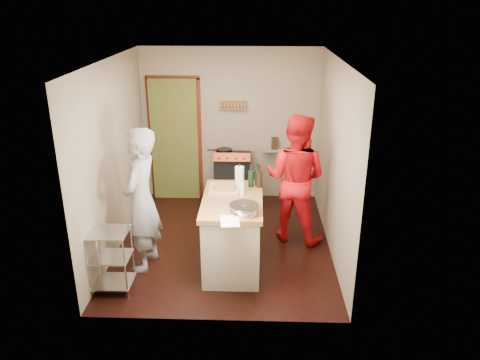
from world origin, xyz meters
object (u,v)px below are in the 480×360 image
Objects in this scene: wire_shelving at (111,258)px; island at (233,231)px; person_red at (295,179)px; stove at (233,179)px; person_stripe at (141,201)px.

island reaches higher than wire_shelving.
stove is at bearing -28.59° from person_red.
wire_shelving is 0.80m from person_stripe.
stove is at bearing 160.53° from person_stripe.
wire_shelving is (-1.33, -2.62, -0.01)m from stove.
island is 0.77× the size of person_stripe.
island is (1.43, 0.60, 0.07)m from wire_shelving.
wire_shelving is 0.43× the size of person_stripe.
person_stripe is at bearing 63.19° from wire_shelving.
person_stripe is at bearing 46.47° from person_red.
wire_shelving is 0.43× the size of person_red.
person_stripe reaches higher than stove.
person_stripe reaches higher than island.
wire_shelving is 2.73m from person_red.
person_stripe is 1.01× the size of person_red.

